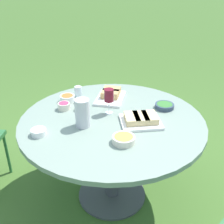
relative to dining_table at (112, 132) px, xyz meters
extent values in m
plane|color=#446B2B|center=(0.00, 0.00, -0.65)|extent=(40.00, 40.00, 0.00)
cylinder|color=#4C4C51|center=(0.00, 0.00, -0.64)|extent=(0.58, 0.58, 0.02)
cylinder|color=#4C4C51|center=(0.00, 0.00, -0.28)|extent=(0.11, 0.11, 0.70)
cylinder|color=gray|center=(0.00, 0.00, 0.09)|extent=(1.38, 1.38, 0.03)
cylinder|color=#2D6B38|center=(0.92, -0.44, -0.43)|extent=(0.03, 0.03, 0.43)
cylinder|color=silver|center=(0.22, 0.06, 0.21)|extent=(0.11, 0.11, 0.21)
cone|color=silver|center=(0.27, 0.06, 0.30)|extent=(0.03, 0.03, 0.02)
cylinder|color=silver|center=(0.01, -0.10, 0.11)|extent=(0.06, 0.06, 0.01)
cylinder|color=silver|center=(0.01, -0.10, 0.17)|extent=(0.01, 0.01, 0.10)
cylinder|color=maroon|center=(0.01, -0.10, 0.26)|extent=(0.07, 0.07, 0.10)
cube|color=white|center=(-0.20, 0.09, 0.12)|extent=(0.30, 0.26, 0.02)
cube|color=#E0C184|center=(-0.13, 0.09, 0.15)|extent=(0.11, 0.16, 0.04)
cube|color=#E0C184|center=(-0.20, 0.09, 0.15)|extent=(0.11, 0.16, 0.04)
cube|color=#E0C184|center=(-0.26, 0.09, 0.15)|extent=(0.11, 0.16, 0.04)
cube|color=white|center=(-0.04, -0.34, 0.12)|extent=(0.32, 0.37, 0.02)
cube|color=tan|center=(-0.06, -0.41, 0.16)|extent=(0.17, 0.15, 0.05)
cube|color=tan|center=(-0.04, -0.34, 0.16)|extent=(0.17, 0.15, 0.05)
cylinder|color=beige|center=(-0.03, 0.32, 0.13)|extent=(0.15, 0.15, 0.05)
cylinder|color=#E0C147|center=(-0.03, 0.32, 0.15)|extent=(0.12, 0.12, 0.02)
cylinder|color=#334256|center=(-0.44, -0.11, 0.13)|extent=(0.15, 0.15, 0.04)
cylinder|color=#387533|center=(-0.44, -0.11, 0.14)|extent=(0.12, 0.12, 0.02)
cylinder|color=#334256|center=(0.21, -0.19, 0.13)|extent=(0.09, 0.09, 0.05)
cylinder|color=#2D231E|center=(0.21, -0.19, 0.15)|extent=(0.07, 0.07, 0.02)
cylinder|color=beige|center=(0.35, -0.22, 0.14)|extent=(0.10, 0.10, 0.05)
cylinder|color=#D6385B|center=(0.35, -0.22, 0.15)|extent=(0.08, 0.08, 0.02)
cylinder|color=white|center=(0.52, 0.14, 0.13)|extent=(0.10, 0.10, 0.04)
cylinder|color=silver|center=(0.52, 0.14, 0.14)|extent=(0.09, 0.09, 0.02)
cylinder|color=white|center=(0.32, -0.35, 0.14)|extent=(0.12, 0.12, 0.06)
cylinder|color=#CC662D|center=(0.32, -0.35, 0.15)|extent=(0.10, 0.10, 0.03)
cylinder|color=silver|center=(0.23, -0.44, 0.16)|extent=(0.06, 0.06, 0.10)
camera|label=1|loc=(0.29, 1.81, 1.14)|focal=45.00mm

